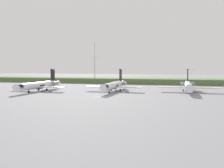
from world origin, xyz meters
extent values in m
plane|color=gray|center=(0.00, 30.00, 0.00)|extent=(500.00, 500.00, 0.00)
cube|color=#597542|center=(0.00, 72.28, 1.53)|extent=(320.00, 20.00, 3.06)
cylinder|color=white|center=(-28.86, 12.03, 2.45)|extent=(2.70, 24.00, 2.70)
cone|color=white|center=(-28.86, -1.47, 2.45)|extent=(2.70, 3.00, 2.70)
cone|color=white|center=(-28.86, 26.03, 2.45)|extent=(2.30, 4.00, 2.29)
cube|color=black|center=(-28.86, 0.43, 2.92)|extent=(2.02, 1.80, 0.90)
cylinder|color=black|center=(-28.86, 12.03, 2.30)|extent=(2.76, 3.60, 2.76)
cube|color=white|center=(-34.76, 11.03, 1.84)|extent=(11.00, 3.20, 0.36)
cube|color=white|center=(-22.95, 11.03, 1.84)|extent=(11.00, 3.20, 0.36)
cube|color=black|center=(-28.86, 23.03, 6.40)|extent=(0.36, 3.20, 5.20)
cube|color=white|center=(-28.86, 23.33, 8.80)|extent=(6.80, 1.80, 0.24)
cylinder|color=gray|center=(-31.11, 21.23, 2.65)|extent=(1.50, 3.40, 1.50)
cylinder|color=gray|center=(-26.61, 21.23, 2.65)|extent=(1.50, 3.40, 1.50)
cylinder|color=gray|center=(-28.86, 4.59, 1.00)|extent=(0.20, 0.20, 0.65)
cylinder|color=black|center=(-28.86, 4.59, 0.45)|extent=(0.30, 0.90, 0.90)
cylinder|color=black|center=(-30.76, 14.43, 0.45)|extent=(0.35, 0.90, 0.90)
cylinder|color=black|center=(-26.96, 14.43, 0.45)|extent=(0.35, 0.90, 0.90)
cylinder|color=white|center=(0.75, 19.13, 2.45)|extent=(2.70, 24.00, 2.70)
cone|color=white|center=(0.75, 5.63, 2.45)|extent=(2.70, 3.00, 2.70)
cone|color=white|center=(0.75, 33.13, 2.45)|extent=(2.29, 4.00, 2.29)
cube|color=black|center=(0.75, 7.53, 2.92)|extent=(2.03, 1.80, 0.90)
cylinder|color=black|center=(0.75, 19.13, 2.30)|extent=(2.76, 3.60, 2.76)
cube|color=white|center=(-5.15, 18.13, 1.84)|extent=(11.00, 3.20, 0.36)
cube|color=white|center=(6.66, 18.13, 1.84)|extent=(11.00, 3.20, 0.36)
cube|color=black|center=(0.75, 30.13, 6.40)|extent=(0.36, 3.20, 5.20)
cube|color=white|center=(0.75, 30.43, 8.80)|extent=(6.80, 1.80, 0.24)
cylinder|color=gray|center=(-1.50, 28.33, 2.65)|extent=(1.50, 3.40, 1.50)
cylinder|color=gray|center=(3.00, 28.33, 2.65)|extent=(1.50, 3.40, 1.50)
cylinder|color=gray|center=(0.75, 11.69, 1.00)|extent=(0.20, 0.20, 0.65)
cylinder|color=black|center=(0.75, 11.69, 0.45)|extent=(0.30, 0.90, 0.90)
cylinder|color=black|center=(-1.15, 21.53, 0.45)|extent=(0.35, 0.90, 0.90)
cylinder|color=black|center=(2.65, 21.53, 0.45)|extent=(0.35, 0.90, 0.90)
cylinder|color=white|center=(29.40, 23.85, 2.45)|extent=(2.70, 24.00, 2.70)
cone|color=white|center=(29.40, 10.35, 2.45)|extent=(2.70, 3.00, 2.70)
cone|color=white|center=(29.40, 37.85, 2.45)|extent=(2.30, 4.00, 2.29)
cube|color=black|center=(29.40, 12.25, 2.92)|extent=(2.02, 1.80, 0.90)
cylinder|color=black|center=(29.40, 23.85, 2.30)|extent=(2.76, 3.60, 2.76)
cube|color=white|center=(23.49, 22.85, 1.84)|extent=(11.00, 3.20, 0.36)
cube|color=white|center=(35.30, 22.85, 1.84)|extent=(11.00, 3.20, 0.36)
cube|color=black|center=(29.40, 34.85, 6.40)|extent=(0.36, 3.20, 5.20)
cube|color=white|center=(29.40, 35.15, 8.80)|extent=(6.80, 1.80, 0.24)
cylinder|color=gray|center=(27.15, 33.05, 2.65)|extent=(1.50, 3.40, 1.50)
cylinder|color=gray|center=(31.65, 33.05, 2.65)|extent=(1.50, 3.40, 1.50)
cylinder|color=gray|center=(29.40, 16.41, 1.00)|extent=(0.20, 0.20, 0.65)
cylinder|color=black|center=(29.40, 16.41, 0.45)|extent=(0.30, 0.90, 0.90)
cylinder|color=black|center=(27.50, 26.25, 0.45)|extent=(0.35, 0.90, 0.90)
cylinder|color=black|center=(31.30, 26.25, 0.45)|extent=(0.35, 0.90, 0.90)
cylinder|color=#B2B2B7|center=(-24.34, 66.64, 7.79)|extent=(0.50, 0.50, 15.59)
cylinder|color=#B2B2B7|center=(-24.34, 66.64, 19.79)|extent=(0.28, 0.28, 8.39)
cube|color=#B2B2B7|center=(-24.34, 66.64, 15.99)|extent=(4.40, 0.20, 0.20)
sphere|color=red|center=(-24.34, 66.64, 24.23)|extent=(0.50, 0.50, 0.50)
camera|label=1|loc=(26.15, -76.23, 9.50)|focal=39.50mm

